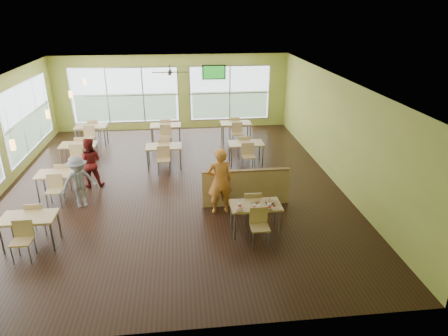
{
  "coord_description": "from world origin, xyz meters",
  "views": [
    {
      "loc": [
        0.31,
        -11.3,
        5.2
      ],
      "look_at": [
        1.41,
        -1.49,
        1.09
      ],
      "focal_mm": 32.0,
      "sensor_mm": 36.0,
      "label": 1
    }
  ],
  "objects_px": {
    "man_plaid": "(220,181)",
    "food_basket": "(270,202)",
    "half_wall_divider": "(246,187)",
    "main_table": "(256,209)"
  },
  "relations": [
    {
      "from": "man_plaid",
      "to": "food_basket",
      "type": "height_order",
      "value": "man_plaid"
    },
    {
      "from": "man_plaid",
      "to": "food_basket",
      "type": "relative_size",
      "value": 7.81
    },
    {
      "from": "half_wall_divider",
      "to": "man_plaid",
      "type": "xyz_separation_m",
      "value": [
        -0.75,
        -0.35,
        0.38
      ]
    },
    {
      "from": "half_wall_divider",
      "to": "food_basket",
      "type": "bearing_deg",
      "value": -76.31
    },
    {
      "from": "half_wall_divider",
      "to": "main_table",
      "type": "bearing_deg",
      "value": -90.0
    },
    {
      "from": "half_wall_divider",
      "to": "man_plaid",
      "type": "bearing_deg",
      "value": -155.25
    },
    {
      "from": "half_wall_divider",
      "to": "food_basket",
      "type": "distance_m",
      "value": 1.48
    },
    {
      "from": "main_table",
      "to": "half_wall_divider",
      "type": "distance_m",
      "value": 1.45
    },
    {
      "from": "main_table",
      "to": "half_wall_divider",
      "type": "xyz_separation_m",
      "value": [
        0.0,
        1.45,
        -0.11
      ]
    },
    {
      "from": "main_table",
      "to": "half_wall_divider",
      "type": "relative_size",
      "value": 0.63
    }
  ]
}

